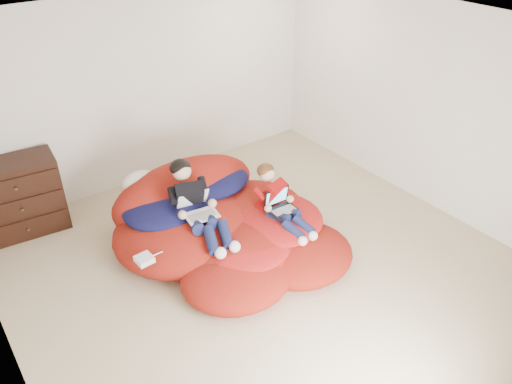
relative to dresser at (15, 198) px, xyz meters
name	(u,v)px	position (x,y,z in m)	size (l,w,h in m)	color
room_shell	(262,250)	(1.90, -2.23, -0.24)	(5.10, 5.10, 2.77)	#BFAD88
dresser	(15,198)	(0.00, 0.00, 0.00)	(1.06, 0.62, 0.92)	black
beanbag_pile	(220,225)	(1.77, -1.62, -0.20)	(2.32, 2.39, 0.89)	#A61D12
cream_pillow	(140,183)	(1.21, -0.79, 0.16)	(0.43, 0.27, 0.27)	beige
older_boy	(195,201)	(1.48, -1.60, 0.23)	(0.41, 1.06, 0.71)	black
younger_boy	(278,198)	(2.30, -1.98, 0.14)	(0.34, 0.89, 0.62)	#9A0E0D
laptop_white	(198,208)	(1.48, -1.65, 0.17)	(0.37, 0.40, 0.23)	white
laptop_black	(280,204)	(2.30, -2.03, 0.09)	(0.32, 0.27, 0.23)	black
power_adapter	(144,259)	(0.73, -1.85, -0.04)	(0.16, 0.16, 0.06)	white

